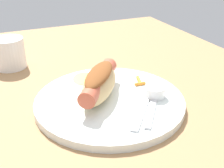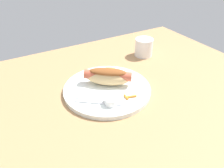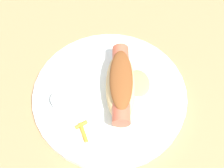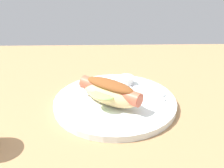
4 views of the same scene
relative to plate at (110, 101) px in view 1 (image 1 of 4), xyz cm
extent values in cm
cube|color=#9E754C|center=(-3.26, 1.67, -1.70)|extent=(120.00, 90.00, 1.80)
cylinder|color=white|center=(0.00, 0.00, 0.00)|extent=(30.78, 30.78, 1.60)
ellipsoid|color=#DBB77A|center=(-1.30, -1.72, 3.50)|extent=(15.88, 14.01, 5.39)
cylinder|color=#C1563D|center=(-1.30, -1.72, 4.44)|extent=(15.39, 12.81, 3.35)
ellipsoid|color=brown|center=(-1.30, -1.72, 5.95)|extent=(13.14, 11.45, 2.01)
ellipsoid|color=#7FC65B|center=(-3.36, -4.31, 4.57)|extent=(7.41, 6.83, 0.99)
cylinder|color=white|center=(3.38, 8.77, 1.98)|extent=(4.18, 4.18, 2.35)
cube|color=silver|center=(7.80, 5.42, 1.00)|extent=(10.64, 8.56, 0.40)
cube|color=silver|center=(1.85, 10.56, 1.00)|extent=(2.72, 2.19, 0.40)
cube|color=silver|center=(1.58, 10.20, 1.00)|extent=(2.72, 2.19, 0.40)
cube|color=silver|center=(1.30, 9.85, 1.00)|extent=(2.72, 2.19, 0.40)
cube|color=silver|center=(6.71, 4.00, 0.98)|extent=(12.43, 10.68, 0.36)
cylinder|color=orange|center=(-4.00, 9.06, 1.17)|extent=(3.90, 1.83, 0.74)
cylinder|color=orange|center=(-2.50, 8.48, 1.15)|extent=(0.93, 2.53, 0.70)
cylinder|color=white|center=(-28.42, -16.81, 3.23)|extent=(8.11, 8.11, 8.06)
camera|label=1|loc=(46.26, -19.49, 29.67)|focal=44.87mm
camera|label=2|loc=(29.12, 54.60, 43.96)|focal=34.19mm
camera|label=3|loc=(-25.47, 18.58, 54.56)|focal=50.12mm
camera|label=4|loc=(-2.34, -65.29, 38.02)|focal=47.91mm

